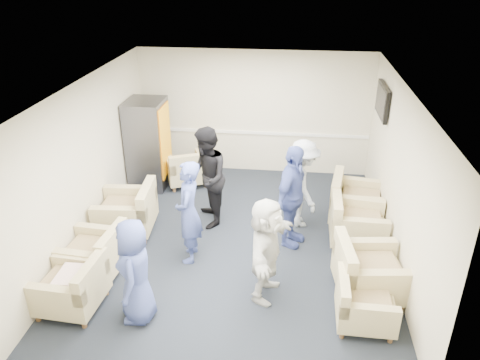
# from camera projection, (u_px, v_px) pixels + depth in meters

# --- Properties ---
(floor) EXTENTS (6.00, 6.00, 0.00)m
(floor) POSITION_uv_depth(u_px,v_px,m) (238.00, 242.00, 8.04)
(floor) COLOR black
(floor) RESTS_ON ground
(ceiling) EXTENTS (6.00, 6.00, 0.00)m
(ceiling) POSITION_uv_depth(u_px,v_px,m) (237.00, 87.00, 6.85)
(ceiling) COLOR white
(ceiling) RESTS_ON back_wall
(back_wall) EXTENTS (5.00, 0.02, 2.70)m
(back_wall) POSITION_uv_depth(u_px,v_px,m) (254.00, 113.00, 10.12)
(back_wall) COLOR beige
(back_wall) RESTS_ON floor
(front_wall) EXTENTS (5.00, 0.02, 2.70)m
(front_wall) POSITION_uv_depth(u_px,v_px,m) (202.00, 293.00, 4.77)
(front_wall) COLOR beige
(front_wall) RESTS_ON floor
(left_wall) EXTENTS (0.02, 6.00, 2.70)m
(left_wall) POSITION_uv_depth(u_px,v_px,m) (87.00, 163.00, 7.71)
(left_wall) COLOR beige
(left_wall) RESTS_ON floor
(right_wall) EXTENTS (0.02, 6.00, 2.70)m
(right_wall) POSITION_uv_depth(u_px,v_px,m) (399.00, 178.00, 7.18)
(right_wall) COLOR beige
(right_wall) RESTS_ON floor
(chair_rail) EXTENTS (4.98, 0.04, 0.06)m
(chair_rail) POSITION_uv_depth(u_px,v_px,m) (254.00, 133.00, 10.30)
(chair_rail) COLOR white
(chair_rail) RESTS_ON back_wall
(tv) EXTENTS (0.10, 1.00, 0.58)m
(tv) POSITION_uv_depth(u_px,v_px,m) (382.00, 101.00, 8.49)
(tv) COLOR black
(tv) RESTS_ON right_wall
(armchair_left_near) EXTENTS (0.88, 0.88, 0.66)m
(armchair_left_near) POSITION_uv_depth(u_px,v_px,m) (74.00, 288.00, 6.41)
(armchair_left_near) COLOR tan
(armchair_left_near) RESTS_ON floor
(armchair_left_mid) EXTENTS (0.92, 0.92, 0.68)m
(armchair_left_mid) POSITION_uv_depth(u_px,v_px,m) (96.00, 255.00, 7.09)
(armchair_left_mid) COLOR tan
(armchair_left_mid) RESTS_ON floor
(armchair_left_far) EXTENTS (1.01, 1.01, 0.75)m
(armchair_left_far) POSITION_uv_depth(u_px,v_px,m) (130.00, 212.00, 8.19)
(armchair_left_far) COLOR tan
(armchair_left_far) RESTS_ON floor
(armchair_right_near) EXTENTS (0.76, 0.76, 0.60)m
(armchair_right_near) POSITION_uv_depth(u_px,v_px,m) (362.00, 305.00, 6.15)
(armchair_right_near) COLOR tan
(armchair_right_near) RESTS_ON floor
(armchair_right_midnear) EXTENTS (1.03, 1.03, 0.74)m
(armchair_right_midnear) POSITION_uv_depth(u_px,v_px,m) (365.00, 273.00, 6.66)
(armchair_right_midnear) COLOR tan
(armchair_right_midnear) RESTS_ON floor
(armchair_right_midfar) EXTENTS (0.92, 0.92, 0.72)m
(armchair_right_midfar) POSITION_uv_depth(u_px,v_px,m) (354.00, 223.00, 7.89)
(armchair_right_midfar) COLOR tan
(armchair_right_midfar) RESTS_ON floor
(armchair_right_far) EXTENTS (1.06, 1.06, 0.75)m
(armchair_right_far) POSITION_uv_depth(u_px,v_px,m) (354.00, 203.00, 8.52)
(armchair_right_far) COLOR tan
(armchair_right_far) RESTS_ON floor
(armchair_corner) EXTENTS (1.09, 1.09, 0.66)m
(armchair_corner) POSITION_uv_depth(u_px,v_px,m) (187.00, 170.00, 9.91)
(armchair_corner) COLOR tan
(armchair_corner) RESTS_ON floor
(vending_machine) EXTENTS (0.75, 0.87, 1.85)m
(vending_machine) POSITION_uv_depth(u_px,v_px,m) (149.00, 144.00, 9.63)
(vending_machine) COLOR #505058
(vending_machine) RESTS_ON floor
(backpack) EXTENTS (0.27, 0.21, 0.43)m
(backpack) POSITION_uv_depth(u_px,v_px,m) (125.00, 247.00, 7.50)
(backpack) COLOR black
(backpack) RESTS_ON floor
(pillow) EXTENTS (0.38, 0.50, 0.14)m
(pillow) POSITION_uv_depth(u_px,v_px,m) (72.00, 278.00, 6.33)
(pillow) COLOR white
(pillow) RESTS_ON armchair_left_near
(person_front_left) EXTENTS (0.56, 0.78, 1.49)m
(person_front_left) POSITION_uv_depth(u_px,v_px,m) (135.00, 271.00, 6.07)
(person_front_left) COLOR #3E4E96
(person_front_left) RESTS_ON floor
(person_mid_left) EXTENTS (0.45, 0.65, 1.69)m
(person_mid_left) POSITION_uv_depth(u_px,v_px,m) (189.00, 212.00, 7.25)
(person_mid_left) COLOR #3E4E96
(person_mid_left) RESTS_ON floor
(person_back_left) EXTENTS (0.91, 1.04, 1.83)m
(person_back_left) POSITION_uv_depth(u_px,v_px,m) (206.00, 178.00, 8.20)
(person_back_left) COLOR black
(person_back_left) RESTS_ON floor
(person_back_right) EXTENTS (0.90, 1.18, 1.62)m
(person_back_right) POSITION_uv_depth(u_px,v_px,m) (302.00, 184.00, 8.23)
(person_back_right) COLOR silver
(person_back_right) RESTS_ON floor
(person_mid_right) EXTENTS (0.79, 1.13, 1.77)m
(person_mid_right) POSITION_uv_depth(u_px,v_px,m) (292.00, 197.00, 7.62)
(person_mid_right) COLOR #3E4E96
(person_mid_right) RESTS_ON floor
(person_front_right) EXTENTS (0.74, 1.50, 1.55)m
(person_front_right) POSITION_uv_depth(u_px,v_px,m) (266.00, 249.00, 6.47)
(person_front_right) COLOR silver
(person_front_right) RESTS_ON floor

